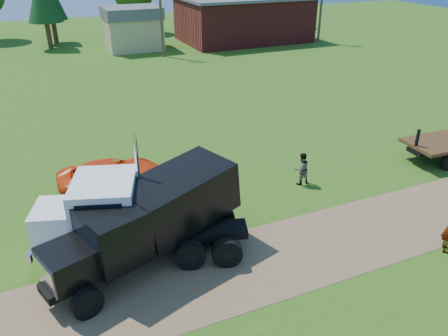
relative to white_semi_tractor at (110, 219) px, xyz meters
name	(u,v)px	position (x,y,z in m)	size (l,w,h in m)	color
ground	(275,258)	(5.54, -2.65, -1.63)	(140.00, 140.00, 0.00)	#325A13
dirt_track	(275,257)	(5.54, -2.65, -1.62)	(120.00, 4.20, 0.01)	brown
white_semi_tractor	(110,219)	(0.00, 0.00, 0.00)	(8.05, 4.73, 4.77)	black
black_dump_truck	(151,218)	(1.32, -0.82, 0.19)	(7.75, 4.57, 3.31)	black
orange_pickup	(112,175)	(0.94, 5.30, -0.93)	(2.32, 5.03, 1.40)	red
spectator_b	(301,169)	(9.61, 1.96, -0.80)	(0.81, 0.63, 1.67)	#999999
brick_building	(243,19)	(23.54, 37.35, 1.03)	(15.40, 10.40, 5.30)	maroon
tan_shed	(133,28)	(9.54, 37.35, 0.79)	(6.20, 5.40, 4.70)	tan
utility_poles	(161,11)	(11.54, 32.35, 3.08)	(42.20, 0.28, 9.00)	#4A362A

